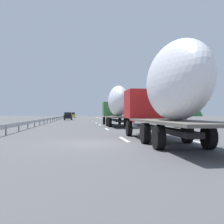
{
  "coord_description": "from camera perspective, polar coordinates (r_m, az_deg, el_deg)",
  "views": [
    {
      "loc": [
        -14.0,
        0.75,
        1.52
      ],
      "look_at": [
        16.0,
        -2.69,
        1.68
      ],
      "focal_mm": 44.21,
      "sensor_mm": 36.0,
      "label": 1
    }
  ],
  "objects": [
    {
      "name": "car_black_suv",
      "position": [
        65.25,
        -9.07,
        -0.83
      ],
      "size": [
        4.0,
        1.87,
        1.79
      ],
      "color": "black",
      "rests_on": "ground_plane"
    },
    {
      "name": "tree_0",
      "position": [
        82.94,
        2.56,
        1.45
      ],
      "size": [
        3.41,
        3.41,
        6.62
      ],
      "color": "#472D19",
      "rests_on": "ground_plane"
    },
    {
      "name": "truck_lead",
      "position": [
        33.28,
        0.98,
        1.59
      ],
      "size": [
        14.14,
        2.55,
        4.73
      ],
      "color": "#387038",
      "rests_on": "ground_plane"
    },
    {
      "name": "lane_stripe_5",
      "position": [
        60.66,
        -4.12,
        -1.73
      ],
      "size": [
        3.2,
        0.2,
        0.01
      ],
      "primitive_type": "cube",
      "color": "white",
      "rests_on": "ground_plane"
    },
    {
      "name": "tree_1",
      "position": [
        96.77,
        1.65,
        0.99
      ],
      "size": [
        3.1,
        3.1,
        5.64
      ],
      "color": "#472D19",
      "rests_on": "ground_plane"
    },
    {
      "name": "road_sign",
      "position": [
        50.15,
        2.01,
        0.39
      ],
      "size": [
        0.1,
        0.9,
        3.07
      ],
      "color": "gray",
      "rests_on": "ground_plane"
    },
    {
      "name": "lane_stripe_6",
      "position": [
        78.69,
        -4.68,
        -1.4
      ],
      "size": [
        3.2,
        0.2,
        0.01
      ],
      "primitive_type": "cube",
      "color": "white",
      "rests_on": "ground_plane"
    },
    {
      "name": "lane_stripe_1",
      "position": [
        26.8,
        -1.07,
        -3.55
      ],
      "size": [
        3.2,
        0.2,
        0.01
      ],
      "primitive_type": "cube",
      "color": "white",
      "rests_on": "ground_plane"
    },
    {
      "name": "edge_line_right",
      "position": [
        59.35,
        -0.49,
        -1.77
      ],
      "size": [
        110.0,
        0.2,
        0.01
      ],
      "primitive_type": "cube",
      "color": "white",
      "rests_on": "ground_plane"
    },
    {
      "name": "lane_stripe_3",
      "position": [
        44.33,
        -3.24,
        -2.26
      ],
      "size": [
        3.2,
        0.2,
        0.01
      ],
      "primitive_type": "cube",
      "color": "white",
      "rests_on": "ground_plane"
    },
    {
      "name": "tree_2",
      "position": [
        31.37,
        14.97,
        2.51
      ],
      "size": [
        3.67,
        3.67,
        4.9
      ],
      "color": "#472D19",
      "rests_on": "ground_plane"
    },
    {
      "name": "lane_stripe_0",
      "position": [
        16.27,
        2.51,
        -5.65
      ],
      "size": [
        3.2,
        0.2,
        0.01
      ],
      "primitive_type": "cube",
      "color": "white",
      "rests_on": "ground_plane"
    },
    {
      "name": "truck_trailing",
      "position": [
        14.12,
        11.45,
        4.3
      ],
      "size": [
        13.01,
        2.55,
        4.8
      ],
      "color": "#B21919",
      "rests_on": "ground_plane"
    },
    {
      "name": "lane_stripe_7",
      "position": [
        86.33,
        -4.84,
        -1.31
      ],
      "size": [
        3.2,
        0.2,
        0.01
      ],
      "primitive_type": "cube",
      "color": "white",
      "rests_on": "ground_plane"
    },
    {
      "name": "ground_plane",
      "position": [
        54.03,
        -5.74,
        -1.91
      ],
      "size": [
        260.0,
        260.0,
        0.0
      ],
      "primitive_type": "plane",
      "color": "#4C4C4F"
    },
    {
      "name": "guardrail_median",
      "position": [
        57.25,
        -11.8,
        -1.24
      ],
      "size": [
        94.0,
        0.1,
        0.76
      ],
      "color": "#9EA0A5",
      "rests_on": "ground_plane"
    },
    {
      "name": "lane_stripe_2",
      "position": [
        36.43,
        -2.52,
        -2.69
      ],
      "size": [
        3.2,
        0.2,
        0.01
      ],
      "primitive_type": "cube",
      "color": "white",
      "rests_on": "ground_plane"
    },
    {
      "name": "lane_stripe_4",
      "position": [
        59.51,
        -4.08,
        -1.76
      ],
      "size": [
        3.2,
        0.2,
        0.01
      ],
      "primitive_type": "cube",
      "color": "white",
      "rests_on": "ground_plane"
    },
    {
      "name": "car_yellow_coupe",
      "position": [
        98.52,
        -8.14,
        -0.63
      ],
      "size": [
        4.79,
        1.82,
        1.9
      ],
      "color": "gold",
      "rests_on": "ground_plane"
    }
  ]
}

